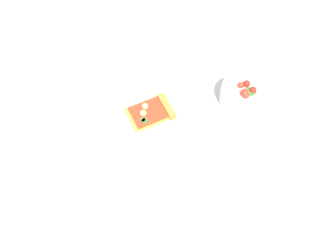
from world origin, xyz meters
name	(u,v)px	position (x,y,z in m)	size (l,w,h in m)	color
ground_plane	(159,116)	(0.00, 0.00, 0.00)	(2.40, 2.40, 0.00)	silver
plate	(153,122)	(-0.01, -0.02, 0.01)	(0.28, 0.28, 0.01)	white
pizza_slice_main	(153,112)	(-0.02, 0.00, 0.02)	(0.15, 0.14, 0.03)	gold
salad_bowl	(242,94)	(0.24, 0.07, 0.03)	(0.12, 0.12, 0.08)	white
soda_glass	(98,167)	(-0.14, -0.20, 0.06)	(0.07, 0.07, 0.13)	silver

